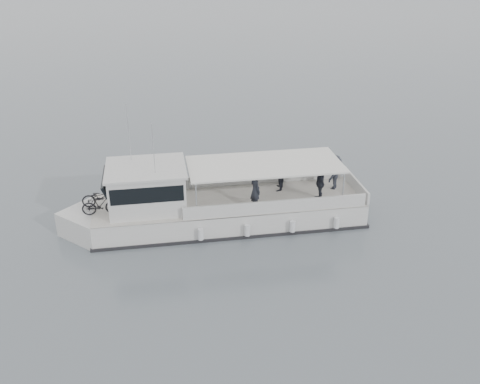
{
  "coord_description": "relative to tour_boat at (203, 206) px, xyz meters",
  "views": [
    {
      "loc": [
        -3.74,
        -22.36,
        12.37
      ],
      "look_at": [
        -5.33,
        -0.07,
        1.6
      ],
      "focal_mm": 40.0,
      "sensor_mm": 36.0,
      "label": 1
    }
  ],
  "objects": [
    {
      "name": "ground",
      "position": [
        7.03,
        0.36,
        -0.98
      ],
      "size": [
        1400.0,
        1400.0,
        0.0
      ],
      "primitive_type": "plane",
      "color": "#525B61",
      "rests_on": "ground"
    },
    {
      "name": "tour_boat",
      "position": [
        0.0,
        0.0,
        0.0
      ],
      "size": [
        14.27,
        6.37,
        5.98
      ],
      "rotation": [
        0.0,
        0.0,
        0.24
      ],
      "color": "silver",
      "rests_on": "ground"
    }
  ]
}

